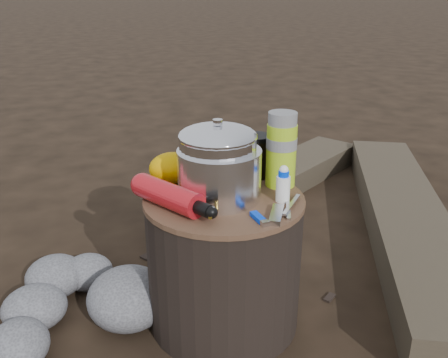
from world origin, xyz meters
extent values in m
plane|color=black|center=(0.00, 0.00, 0.00)|extent=(60.00, 60.00, 0.00)
cylinder|color=black|center=(0.00, 0.00, 0.21)|extent=(0.46, 0.46, 0.42)
cube|color=#3D3427|center=(0.87, 0.36, 0.07)|extent=(0.92, 1.69, 0.14)
cube|color=#3D3427|center=(0.46, 0.91, 0.06)|extent=(1.26, 1.01, 0.11)
cylinder|color=silver|center=(-0.01, 0.00, 0.49)|extent=(0.24, 0.24, 0.14)
cylinder|color=silver|center=(-0.01, 0.01, 0.53)|extent=(0.22, 0.22, 0.22)
cylinder|color=#A8D41D|center=(0.19, 0.05, 0.53)|extent=(0.09, 0.09, 0.22)
cylinder|color=black|center=(0.14, 0.14, 0.49)|extent=(0.09, 0.09, 0.13)
ellipsoid|color=#E7A700|center=(-0.13, 0.15, 0.47)|extent=(0.14, 0.11, 0.10)
cube|color=#11115D|center=(-0.03, 0.17, 0.49)|extent=(0.11, 0.05, 0.14)
cube|color=#033CF9|center=(0.05, -0.16, 0.43)|extent=(0.03, 0.08, 0.01)
cube|color=#BBBBC0|center=(0.10, -0.16, 0.43)|extent=(0.07, 0.11, 0.02)
cylinder|color=white|center=(0.15, -0.06, 0.47)|extent=(0.04, 0.04, 0.09)
camera|label=1|loc=(-0.32, -1.27, 1.01)|focal=40.28mm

